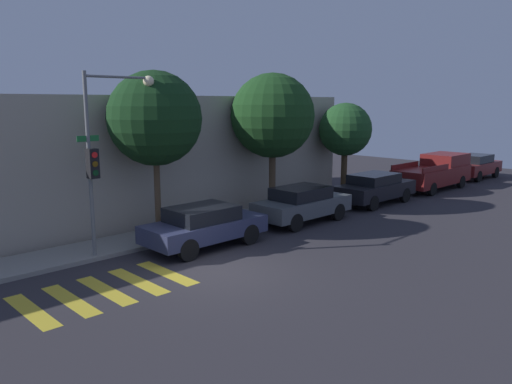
{
  "coord_description": "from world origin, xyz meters",
  "views": [
    {
      "loc": [
        -8.86,
        -10.87,
        4.88
      ],
      "look_at": [
        3.75,
        2.1,
        1.6
      ],
      "focal_mm": 35.0,
      "sensor_mm": 36.0,
      "label": 1
    }
  ],
  "objects_px": {
    "sedan_near_corner": "(204,225)",
    "sedan_tail_of_row": "(475,166)",
    "sedan_far_end": "(375,188)",
    "tree_midblock": "(273,116)",
    "sedan_middle": "(302,203)",
    "tree_near_corner": "(155,119)",
    "pickup_truck": "(435,172)",
    "traffic_light_pole": "(105,141)",
    "tree_far_end": "(345,130)"
  },
  "relations": [
    {
      "from": "sedan_near_corner",
      "to": "sedan_tail_of_row",
      "type": "bearing_deg",
      "value": -0.0
    },
    {
      "from": "sedan_near_corner",
      "to": "sedan_far_end",
      "type": "distance_m",
      "value": 10.45
    },
    {
      "from": "tree_midblock",
      "to": "sedan_middle",
      "type": "bearing_deg",
      "value": -104.14
    },
    {
      "from": "tree_near_corner",
      "to": "sedan_middle",
      "type": "bearing_deg",
      "value": -22.46
    },
    {
      "from": "pickup_truck",
      "to": "tree_midblock",
      "type": "xyz_separation_m",
      "value": [
        -10.92,
        2.24,
        3.29
      ]
    },
    {
      "from": "traffic_light_pole",
      "to": "sedan_near_corner",
      "type": "xyz_separation_m",
      "value": [
        2.78,
        -1.27,
        -2.91
      ]
    },
    {
      "from": "sedan_far_end",
      "to": "sedan_tail_of_row",
      "type": "distance_m",
      "value": 11.65
    },
    {
      "from": "sedan_tail_of_row",
      "to": "traffic_light_pole",
      "type": "bearing_deg",
      "value": 177.07
    },
    {
      "from": "traffic_light_pole",
      "to": "pickup_truck",
      "type": "relative_size",
      "value": 1.02
    },
    {
      "from": "tree_far_end",
      "to": "tree_midblock",
      "type": "bearing_deg",
      "value": 180.0
    },
    {
      "from": "traffic_light_pole",
      "to": "tree_midblock",
      "type": "relative_size",
      "value": 0.95
    },
    {
      "from": "sedan_tail_of_row",
      "to": "tree_midblock",
      "type": "bearing_deg",
      "value": 172.25
    },
    {
      "from": "tree_far_end",
      "to": "sedan_tail_of_row",
      "type": "bearing_deg",
      "value": -11.42
    },
    {
      "from": "pickup_truck",
      "to": "sedan_tail_of_row",
      "type": "bearing_deg",
      "value": -0.0
    },
    {
      "from": "pickup_truck",
      "to": "tree_far_end",
      "type": "bearing_deg",
      "value": 158.03
    },
    {
      "from": "traffic_light_pole",
      "to": "pickup_truck",
      "type": "distance_m",
      "value": 19.57
    },
    {
      "from": "sedan_near_corner",
      "to": "pickup_truck",
      "type": "height_order",
      "value": "pickup_truck"
    },
    {
      "from": "traffic_light_pole",
      "to": "sedan_near_corner",
      "type": "bearing_deg",
      "value": -24.58
    },
    {
      "from": "sedan_near_corner",
      "to": "sedan_far_end",
      "type": "relative_size",
      "value": 0.92
    },
    {
      "from": "sedan_middle",
      "to": "tree_near_corner",
      "type": "distance_m",
      "value": 6.83
    },
    {
      "from": "sedan_near_corner",
      "to": "tree_midblock",
      "type": "relative_size",
      "value": 0.69
    },
    {
      "from": "sedan_middle",
      "to": "sedan_tail_of_row",
      "type": "height_order",
      "value": "sedan_tail_of_row"
    },
    {
      "from": "traffic_light_pole",
      "to": "tree_midblock",
      "type": "distance_m",
      "value": 8.5
    },
    {
      "from": "sedan_near_corner",
      "to": "sedan_middle",
      "type": "relative_size",
      "value": 0.98
    },
    {
      "from": "sedan_middle",
      "to": "tree_midblock",
      "type": "height_order",
      "value": "tree_midblock"
    },
    {
      "from": "sedan_far_end",
      "to": "sedan_tail_of_row",
      "type": "xyz_separation_m",
      "value": [
        11.65,
        -0.0,
        0.02
      ]
    },
    {
      "from": "traffic_light_pole",
      "to": "tree_far_end",
      "type": "bearing_deg",
      "value": 4.02
    },
    {
      "from": "traffic_light_pole",
      "to": "sedan_far_end",
      "type": "bearing_deg",
      "value": -5.5
    },
    {
      "from": "sedan_tail_of_row",
      "to": "tree_far_end",
      "type": "height_order",
      "value": "tree_far_end"
    },
    {
      "from": "tree_near_corner",
      "to": "traffic_light_pole",
      "type": "bearing_deg",
      "value": -158.32
    },
    {
      "from": "tree_far_end",
      "to": "tree_near_corner",
      "type": "bearing_deg",
      "value": 180.0
    },
    {
      "from": "sedan_near_corner",
      "to": "tree_far_end",
      "type": "height_order",
      "value": "tree_far_end"
    },
    {
      "from": "sedan_tail_of_row",
      "to": "tree_midblock",
      "type": "relative_size",
      "value": 0.72
    },
    {
      "from": "traffic_light_pole",
      "to": "tree_far_end",
      "type": "xyz_separation_m",
      "value": [
        13.79,
        0.97,
        -0.22
      ]
    },
    {
      "from": "sedan_far_end",
      "to": "tree_far_end",
      "type": "bearing_deg",
      "value": 75.96
    },
    {
      "from": "sedan_near_corner",
      "to": "tree_near_corner",
      "type": "height_order",
      "value": "tree_near_corner"
    },
    {
      "from": "sedan_far_end",
      "to": "tree_midblock",
      "type": "bearing_deg",
      "value": 155.0
    },
    {
      "from": "traffic_light_pole",
      "to": "tree_far_end",
      "type": "relative_size",
      "value": 1.2
    },
    {
      "from": "sedan_middle",
      "to": "pickup_truck",
      "type": "bearing_deg",
      "value": 0.0
    },
    {
      "from": "sedan_far_end",
      "to": "traffic_light_pole",
      "type": "bearing_deg",
      "value": 174.5
    },
    {
      "from": "sedan_middle",
      "to": "tree_midblock",
      "type": "bearing_deg",
      "value": 75.86
    },
    {
      "from": "sedan_middle",
      "to": "sedan_tail_of_row",
      "type": "xyz_separation_m",
      "value": [
        17.02,
        0.0,
        0.03
      ]
    },
    {
      "from": "pickup_truck",
      "to": "tree_far_end",
      "type": "distance_m",
      "value": 6.49
    },
    {
      "from": "tree_far_end",
      "to": "sedan_middle",
      "type": "bearing_deg",
      "value": -159.3
    },
    {
      "from": "sedan_tail_of_row",
      "to": "tree_far_end",
      "type": "xyz_separation_m",
      "value": [
        -11.09,
        2.24,
        2.64
      ]
    },
    {
      "from": "traffic_light_pole",
      "to": "tree_midblock",
      "type": "bearing_deg",
      "value": 6.56
    },
    {
      "from": "traffic_light_pole",
      "to": "sedan_middle",
      "type": "height_order",
      "value": "traffic_light_pole"
    },
    {
      "from": "sedan_near_corner",
      "to": "tree_near_corner",
      "type": "relative_size",
      "value": 0.71
    },
    {
      "from": "traffic_light_pole",
      "to": "tree_near_corner",
      "type": "relative_size",
      "value": 0.97
    },
    {
      "from": "tree_midblock",
      "to": "tree_near_corner",
      "type": "bearing_deg",
      "value": 180.0
    }
  ]
}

